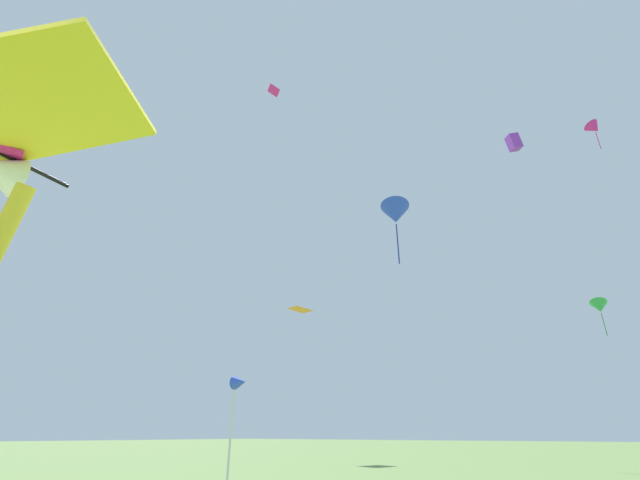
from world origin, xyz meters
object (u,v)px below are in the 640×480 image
object	(u,v)px
distant_kite_orange_overhead_distant	(300,309)
distant_kite_purple_far_center	(514,142)
distant_kite_magenta_mid_left	(594,128)
marker_flag	(239,389)
distant_kite_magenta_low_left	(274,90)
distant_kite_green_high_left	(600,307)
distant_kite_blue_high_right	(395,214)

from	to	relation	value
distant_kite_orange_overhead_distant	distant_kite_purple_far_center	bearing A→B (deg)	62.84
distant_kite_magenta_mid_left	marker_flag	world-z (taller)	distant_kite_magenta_mid_left
distant_kite_magenta_low_left	marker_flag	world-z (taller)	distant_kite_magenta_low_left
distant_kite_magenta_mid_left	distant_kite_orange_overhead_distant	world-z (taller)	distant_kite_magenta_mid_left
distant_kite_green_high_left	distant_kite_magenta_low_left	size ratio (longest dim) A/B	2.69
distant_kite_magenta_mid_left	distant_kite_purple_far_center	size ratio (longest dim) A/B	1.63
distant_kite_magenta_mid_left	distant_kite_magenta_low_left	size ratio (longest dim) A/B	3.18
distant_kite_magenta_mid_left	marker_flag	xyz separation A→B (m)	(-6.58, -21.40, -16.26)
distant_kite_magenta_low_left	marker_flag	size ratio (longest dim) A/B	0.38
distant_kite_green_high_left	distant_kite_purple_far_center	size ratio (longest dim) A/B	1.38
distant_kite_magenta_mid_left	distant_kite_purple_far_center	distance (m)	4.85
distant_kite_magenta_low_left	distant_kite_orange_overhead_distant	size ratio (longest dim) A/B	0.57
distant_kite_magenta_mid_left	distant_kite_magenta_low_left	distance (m)	19.76
distant_kite_green_high_left	distant_kite_blue_high_right	distance (m)	10.22
distant_kite_purple_far_center	distant_kite_blue_high_right	world-z (taller)	distant_kite_purple_far_center
distant_kite_green_high_left	distant_kite_orange_overhead_distant	size ratio (longest dim) A/B	1.53
distant_kite_purple_far_center	distant_kite_orange_overhead_distant	distance (m)	20.86
distant_kite_magenta_low_left	marker_flag	xyz separation A→B (m)	(5.20, -5.69, -14.09)
distant_kite_purple_far_center	distant_kite_blue_high_right	bearing A→B (deg)	-106.88
distant_kite_magenta_mid_left	distant_kite_blue_high_right	size ratio (longest dim) A/B	0.67
distant_kite_magenta_low_left	distant_kite_magenta_mid_left	bearing A→B (deg)	53.15
distant_kite_green_high_left	marker_flag	distance (m)	18.51
marker_flag	distant_kite_magenta_mid_left	bearing A→B (deg)	72.91
distant_kite_orange_overhead_distant	distant_kite_green_high_left	bearing A→B (deg)	43.57
distant_kite_green_high_left	marker_flag	xyz separation A→B (m)	(-4.61, -17.34, -4.53)
distant_kite_purple_far_center	distant_kite_green_high_left	bearing A→B (deg)	-60.67
distant_kite_orange_overhead_distant	distant_kite_magenta_mid_left	bearing A→B (deg)	48.66
distant_kite_purple_far_center	distant_kite_magenta_low_left	distance (m)	18.20
distant_kite_magenta_mid_left	distant_kite_blue_high_right	xyz separation A→B (m)	(-8.21, -11.26, -8.03)
distant_kite_magenta_mid_left	distant_kite_orange_overhead_distant	bearing A→B (deg)	-131.34
distant_kite_purple_far_center	distant_kite_magenta_low_left	world-z (taller)	distant_kite_purple_far_center
distant_kite_purple_far_center	distant_kite_blue_high_right	distance (m)	15.59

